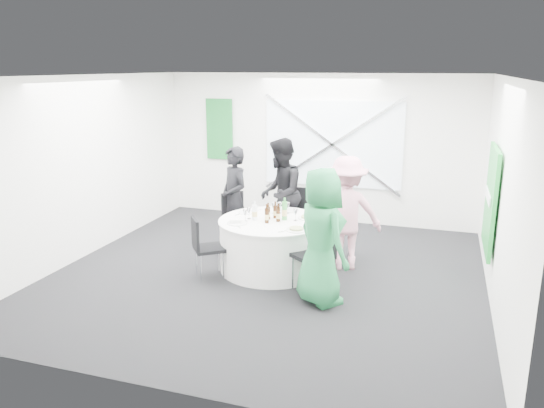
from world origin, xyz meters
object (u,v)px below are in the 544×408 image
(chair_back_right, at_px, (338,223))
(person_man_back, at_px, (280,193))
(chair_front_right, at_px, (317,250))
(clear_water_bottle, at_px, (255,213))
(chair_front_left, at_px, (203,243))
(person_woman_pink, at_px, (346,213))
(banquet_table, at_px, (272,245))
(person_woman_green, at_px, (321,237))
(person_man_back_left, at_px, (234,198))
(green_water_bottle, at_px, (285,211))
(chair_back, at_px, (299,212))
(chair_back_left, at_px, (236,216))

(chair_back_right, relative_size, person_man_back, 0.55)
(chair_front_right, distance_m, person_man_back, 1.98)
(person_man_back, distance_m, clear_water_bottle, 1.12)
(chair_front_left, relative_size, person_man_back, 0.49)
(person_man_back, bearing_deg, person_woman_pink, 51.28)
(banquet_table, height_order, person_woman_green, person_woman_green)
(person_man_back_left, relative_size, person_woman_pink, 1.00)
(chair_front_right, distance_m, person_woman_green, 0.40)
(person_woman_pink, xyz_separation_m, green_water_bottle, (-0.83, -0.35, 0.05))
(chair_back, height_order, person_man_back_left, person_man_back_left)
(person_man_back_left, height_order, clear_water_bottle, person_man_back_left)
(person_woman_pink, bearing_deg, chair_back_left, -31.95)
(green_water_bottle, bearing_deg, banquet_table, -158.33)
(chair_front_right, distance_m, person_woman_pink, 1.07)
(chair_back, relative_size, person_man_back_left, 0.57)
(banquet_table, distance_m, chair_back_left, 1.13)
(banquet_table, distance_m, chair_back, 1.26)
(person_woman_green, bearing_deg, green_water_bottle, -7.82)
(chair_front_right, xyz_separation_m, person_man_back, (-1.02, 1.67, 0.31))
(chair_front_right, bearing_deg, person_woman_pink, -153.23)
(chair_back_left, bearing_deg, person_man_back, -23.22)
(banquet_table, distance_m, person_man_back_left, 1.23)
(banquet_table, height_order, person_man_back_left, person_man_back_left)
(chair_front_right, bearing_deg, green_water_bottle, -99.48)
(chair_front_left, bearing_deg, person_woman_pink, -97.55)
(chair_back_right, bearing_deg, banquet_table, -90.00)
(chair_back_right, bearing_deg, chair_front_right, -40.60)
(chair_front_right, height_order, person_man_back, person_man_back)
(chair_front_right, bearing_deg, chair_front_left, -53.15)
(person_woman_green, bearing_deg, banquet_table, -0.00)
(chair_front_left, height_order, person_man_back_left, person_man_back_left)
(chair_front_right, bearing_deg, banquet_table, -90.00)
(chair_back_left, relative_size, green_water_bottle, 2.79)
(person_woman_green, bearing_deg, person_woman_pink, -49.92)
(banquet_table, bearing_deg, chair_front_right, -36.84)
(banquet_table, bearing_deg, clear_water_bottle, -166.24)
(chair_front_right, bearing_deg, clear_water_bottle, -80.63)
(chair_back_left, height_order, person_man_back_left, person_man_back_left)
(person_woman_pink, bearing_deg, person_man_back, -50.53)
(person_woman_green, height_order, clear_water_bottle, person_woman_green)
(chair_back, distance_m, chair_back_left, 1.07)
(chair_front_right, height_order, clear_water_bottle, clear_water_bottle)
(person_man_back, height_order, person_woman_green, person_man_back)
(banquet_table, relative_size, chair_front_left, 1.76)
(person_woman_pink, bearing_deg, chair_back, -64.26)
(chair_front_right, distance_m, clear_water_bottle, 1.23)
(chair_back_left, xyz_separation_m, chair_front_left, (0.05, -1.34, -0.02))
(banquet_table, xyz_separation_m, person_woman_pink, (1.00, 0.41, 0.46))
(person_man_back, bearing_deg, person_man_back_left, -75.00)
(banquet_table, distance_m, person_man_back, 1.19)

